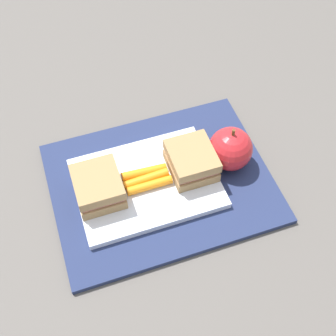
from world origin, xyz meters
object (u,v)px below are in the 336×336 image
carrot_sticks_bundle (147,179)px  apple (230,149)px  sandwich_half_left (98,187)px  sandwich_half_right (192,161)px  food_tray (146,183)px

carrot_sticks_bundle → apple: bearing=0.1°
sandwich_half_left → sandwich_half_right: (0.16, 0.00, 0.00)m
carrot_sticks_bundle → apple: size_ratio=0.91×
sandwich_half_left → apple: size_ratio=0.94×
sandwich_half_right → food_tray: bearing=180.0°
food_tray → apple: size_ratio=2.71×
sandwich_half_right → carrot_sticks_bundle: size_ratio=1.04×
sandwich_half_left → sandwich_half_right: bearing=0.0°
sandwich_half_left → sandwich_half_right: 0.16m
carrot_sticks_bundle → food_tray: bearing=171.1°
food_tray → carrot_sticks_bundle: bearing=-8.9°
apple → sandwich_half_right: bearing=-179.9°
food_tray → sandwich_half_left: sandwich_half_left is taller
sandwich_half_left → apple: 0.22m
apple → sandwich_half_left: bearing=-180.0°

